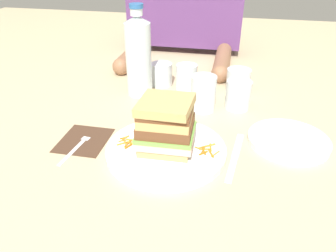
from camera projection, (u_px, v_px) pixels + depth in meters
ground_plane at (168, 149)px, 0.78m from camera, size 3.00×3.00×0.00m
main_plate at (165, 150)px, 0.76m from camera, size 0.28×0.28×0.02m
sandwich at (165, 125)px, 0.72m from camera, size 0.13×0.12×0.13m
carrot_shred_0 at (124, 138)px, 0.78m from camera, size 0.02×0.02×0.00m
carrot_shred_1 at (131, 144)px, 0.76m from camera, size 0.01×0.02×0.00m
carrot_shred_2 at (128, 144)px, 0.76m from camera, size 0.01×0.03×0.00m
carrot_shred_3 at (125, 138)px, 0.78m from camera, size 0.01×0.02×0.00m
carrot_shred_4 at (130, 145)px, 0.76m from camera, size 0.02×0.03×0.00m
carrot_shred_5 at (131, 140)px, 0.78m from camera, size 0.02×0.00×0.00m
carrot_shred_6 at (124, 140)px, 0.78m from camera, size 0.02×0.02×0.00m
carrot_shred_7 at (133, 143)px, 0.76m from camera, size 0.02×0.01×0.00m
carrot_shred_8 at (125, 142)px, 0.77m from camera, size 0.01×0.02×0.00m
carrot_shred_9 at (123, 143)px, 0.76m from camera, size 0.03×0.02×0.00m
carrot_shred_10 at (205, 149)px, 0.74m from camera, size 0.03×0.01×0.00m
carrot_shred_11 at (211, 154)px, 0.73m from camera, size 0.02×0.03×0.00m
carrot_shred_12 at (215, 154)px, 0.73m from camera, size 0.02×0.03×0.00m
carrot_shred_13 at (203, 150)px, 0.74m from camera, size 0.01×0.03×0.00m
carrot_shred_14 at (204, 151)px, 0.74m from camera, size 0.01×0.03×0.00m
carrot_shred_15 at (203, 147)px, 0.75m from camera, size 0.03×0.02×0.00m
carrot_shred_16 at (203, 153)px, 0.73m from camera, size 0.02×0.02×0.00m
carrot_shred_17 at (199, 148)px, 0.75m from camera, size 0.02×0.01×0.00m
carrot_shred_18 at (210, 145)px, 0.76m from camera, size 0.03×0.02×0.00m
carrot_shred_19 at (211, 147)px, 0.75m from camera, size 0.01×0.03×0.00m
napkin_dark at (84, 140)px, 0.81m from camera, size 0.12×0.13×0.00m
fork at (79, 144)px, 0.79m from camera, size 0.03×0.17×0.00m
knife at (235, 157)px, 0.74m from camera, size 0.04×0.20×0.00m
juice_glass at (203, 95)px, 0.93m from camera, size 0.07×0.07×0.10m
water_bottle at (139, 56)px, 0.98m from camera, size 0.08×0.08×0.28m
empty_tumbler_0 at (186, 79)px, 1.02m from camera, size 0.07×0.07×0.10m
empty_tumbler_1 at (238, 81)px, 1.04m from camera, size 0.08×0.08×0.08m
empty_tumbler_2 at (238, 95)px, 0.94m from camera, size 0.07×0.07×0.08m
empty_tumbler_3 at (161, 74)px, 1.09m from camera, size 0.07×0.07×0.08m
side_plate at (288, 140)px, 0.79m from camera, size 0.20×0.20×0.01m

